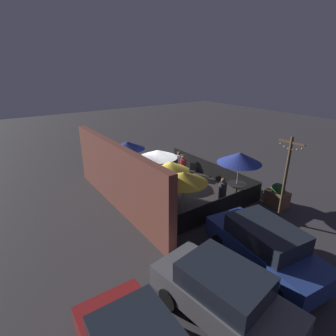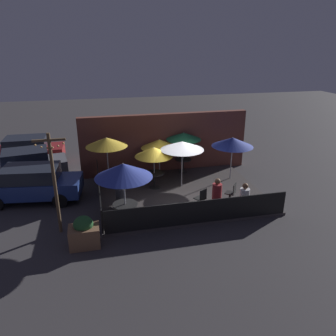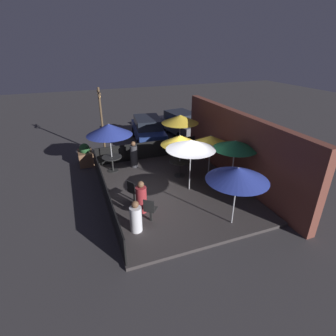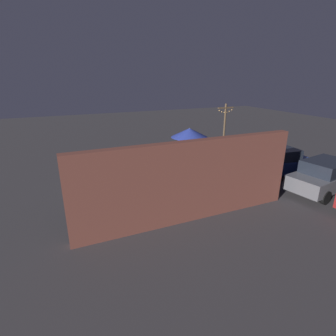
{
  "view_description": "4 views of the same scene",
  "coord_description": "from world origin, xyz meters",
  "px_view_note": "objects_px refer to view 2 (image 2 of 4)",
  "views": [
    {
      "loc": [
        -10.67,
        7.66,
        6.38
      ],
      "look_at": [
        0.5,
        -0.15,
        1.14
      ],
      "focal_mm": 28.0,
      "sensor_mm": 36.0,
      "label": 1
    },
    {
      "loc": [
        -3.72,
        -13.49,
        6.67
      ],
      "look_at": [
        -0.57,
        0.02,
        1.38
      ],
      "focal_mm": 35.0,
      "sensor_mm": 36.0,
      "label": 2
    },
    {
      "loc": [
        9.28,
        -3.77,
        5.91
      ],
      "look_at": [
        -0.37,
        -0.08,
        0.99
      ],
      "focal_mm": 28.0,
      "sensor_mm": 36.0,
      "label": 3
    },
    {
      "loc": [
        4.51,
        11.28,
        5.42
      ],
      "look_at": [
        -0.37,
        0.19,
        1.15
      ],
      "focal_mm": 28.0,
      "sensor_mm": 36.0,
      "label": 4
    }
  ],
  "objects_px": {
    "patron_0": "(120,195)",
    "planter_box": "(84,233)",
    "dining_table_2": "(183,162)",
    "parked_car_0": "(32,183)",
    "patio_chair_1": "(232,192)",
    "patio_chair_0": "(201,198)",
    "patio_umbrella_1": "(154,152)",
    "patron_2": "(244,198)",
    "parked_car_1": "(27,165)",
    "dining_table_0": "(125,207)",
    "parked_car_2": "(27,150)",
    "patron_1": "(217,194)",
    "patio_umbrella_5": "(106,142)",
    "patio_umbrella_3": "(182,146)",
    "light_post": "(54,179)",
    "patio_umbrella_6": "(233,142)",
    "patio_umbrella_2": "(184,136)",
    "patio_umbrella_0": "(123,170)",
    "patio_umbrella_4": "(159,144)",
    "dining_table_1": "(154,176)"
  },
  "relations": [
    {
      "from": "patron_0",
      "to": "planter_box",
      "type": "distance_m",
      "value": 2.73
    },
    {
      "from": "patio_umbrella_2",
      "to": "patio_chair_1",
      "type": "height_order",
      "value": "patio_umbrella_2"
    },
    {
      "from": "patio_umbrella_2",
      "to": "light_post",
      "type": "distance_m",
      "value": 7.58
    },
    {
      "from": "parked_car_1",
      "to": "dining_table_0",
      "type": "bearing_deg",
      "value": -60.15
    },
    {
      "from": "patio_umbrella_6",
      "to": "parked_car_0",
      "type": "xyz_separation_m",
      "value": [
        -9.57,
        -0.17,
        -1.22
      ]
    },
    {
      "from": "patron_1",
      "to": "parked_car_0",
      "type": "xyz_separation_m",
      "value": [
        -7.74,
        2.62,
        0.15
      ]
    },
    {
      "from": "dining_table_2",
      "to": "parked_car_0",
      "type": "xyz_separation_m",
      "value": [
        -7.42,
        -1.52,
        0.12
      ]
    },
    {
      "from": "patio_umbrella_5",
      "to": "parked_car_2",
      "type": "xyz_separation_m",
      "value": [
        -4.43,
        4.42,
        -1.46
      ]
    },
    {
      "from": "patio_umbrella_1",
      "to": "patron_0",
      "type": "height_order",
      "value": "patio_umbrella_1"
    },
    {
      "from": "patron_0",
      "to": "parked_car_2",
      "type": "height_order",
      "value": "parked_car_2"
    },
    {
      "from": "patio_umbrella_1",
      "to": "patron_2",
      "type": "bearing_deg",
      "value": -42.56
    },
    {
      "from": "patio_umbrella_1",
      "to": "patio_chair_1",
      "type": "xyz_separation_m",
      "value": [
        2.95,
        -2.4,
        -1.3
      ]
    },
    {
      "from": "patio_umbrella_1",
      "to": "patio_umbrella_2",
      "type": "height_order",
      "value": "patio_umbrella_2"
    },
    {
      "from": "patio_chair_0",
      "to": "patio_umbrella_0",
      "type": "bearing_deg",
      "value": 65.69
    },
    {
      "from": "patio_umbrella_0",
      "to": "patio_umbrella_2",
      "type": "xyz_separation_m",
      "value": [
        3.6,
        4.54,
        -0.12
      ]
    },
    {
      "from": "patio_umbrella_0",
      "to": "patron_2",
      "type": "distance_m",
      "value": 5.22
    },
    {
      "from": "patio_umbrella_3",
      "to": "dining_table_2",
      "type": "relative_size",
      "value": 2.56
    },
    {
      "from": "patio_umbrella_3",
      "to": "patio_chair_0",
      "type": "bearing_deg",
      "value": -86.85
    },
    {
      "from": "patio_umbrella_4",
      "to": "dining_table_2",
      "type": "distance_m",
      "value": 1.86
    },
    {
      "from": "patio_umbrella_3",
      "to": "patio_umbrella_5",
      "type": "xyz_separation_m",
      "value": [
        -3.44,
        1.0,
        0.12
      ]
    },
    {
      "from": "patio_chair_0",
      "to": "patio_chair_1",
      "type": "bearing_deg",
      "value": -109.85
    },
    {
      "from": "patio_umbrella_2",
      "to": "dining_table_0",
      "type": "relative_size",
      "value": 2.28
    },
    {
      "from": "patio_chair_0",
      "to": "patio_chair_1",
      "type": "height_order",
      "value": "patio_chair_0"
    },
    {
      "from": "dining_table_1",
      "to": "patio_chair_0",
      "type": "relative_size",
      "value": 1.0
    },
    {
      "from": "patron_0",
      "to": "light_post",
      "type": "relative_size",
      "value": 0.36
    },
    {
      "from": "patio_umbrella_6",
      "to": "patio_umbrella_0",
      "type": "bearing_deg",
      "value": -150.96
    },
    {
      "from": "patio_chair_1",
      "to": "patio_umbrella_2",
      "type": "bearing_deg",
      "value": -36.29
    },
    {
      "from": "patio_umbrella_5",
      "to": "light_post",
      "type": "distance_m",
      "value": 4.33
    },
    {
      "from": "patio_umbrella_6",
      "to": "parked_car_1",
      "type": "height_order",
      "value": "patio_umbrella_6"
    },
    {
      "from": "patio_chair_1",
      "to": "parked_car_2",
      "type": "height_order",
      "value": "parked_car_2"
    },
    {
      "from": "patio_umbrella_3",
      "to": "parked_car_0",
      "type": "height_order",
      "value": "patio_umbrella_3"
    },
    {
      "from": "patron_0",
      "to": "parked_car_0",
      "type": "relative_size",
      "value": 0.31
    },
    {
      "from": "patio_umbrella_5",
      "to": "parked_car_2",
      "type": "height_order",
      "value": "patio_umbrella_5"
    },
    {
      "from": "light_post",
      "to": "parked_car_1",
      "type": "relative_size",
      "value": 0.93
    },
    {
      "from": "dining_table_0",
      "to": "planter_box",
      "type": "relative_size",
      "value": 0.83
    },
    {
      "from": "parked_car_2",
      "to": "planter_box",
      "type": "bearing_deg",
      "value": -69.68
    },
    {
      "from": "patio_chair_0",
      "to": "patron_2",
      "type": "relative_size",
      "value": 0.82
    },
    {
      "from": "patio_umbrella_3",
      "to": "parked_car_1",
      "type": "relative_size",
      "value": 0.55
    },
    {
      "from": "patio_umbrella_5",
      "to": "patron_0",
      "type": "relative_size",
      "value": 1.74
    },
    {
      "from": "patron_2",
      "to": "dining_table_0",
      "type": "bearing_deg",
      "value": 144.68
    },
    {
      "from": "patio_umbrella_4",
      "to": "patron_2",
      "type": "relative_size",
      "value": 1.74
    },
    {
      "from": "dining_table_0",
      "to": "patio_umbrella_3",
      "type": "bearing_deg",
      "value": 42.68
    },
    {
      "from": "patio_umbrella_1",
      "to": "parked_car_1",
      "type": "bearing_deg",
      "value": 156.17
    },
    {
      "from": "patio_umbrella_3",
      "to": "parked_car_1",
      "type": "xyz_separation_m",
      "value": [
        -7.48,
        2.82,
        -1.35
      ]
    },
    {
      "from": "patron_1",
      "to": "planter_box",
      "type": "height_order",
      "value": "patron_1"
    },
    {
      "from": "patio_umbrella_6",
      "to": "patron_1",
      "type": "height_order",
      "value": "patio_umbrella_6"
    },
    {
      "from": "patio_umbrella_1",
      "to": "light_post",
      "type": "relative_size",
      "value": 0.53
    },
    {
      "from": "patio_umbrella_6",
      "to": "dining_table_2",
      "type": "bearing_deg",
      "value": 147.96
    },
    {
      "from": "patio_chair_1",
      "to": "patio_chair_0",
      "type": "bearing_deg",
      "value": 48.42
    },
    {
      "from": "patio_umbrella_1",
      "to": "dining_table_2",
      "type": "relative_size",
      "value": 2.31
    }
  ]
}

